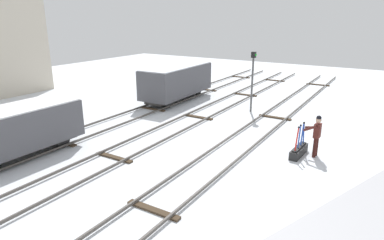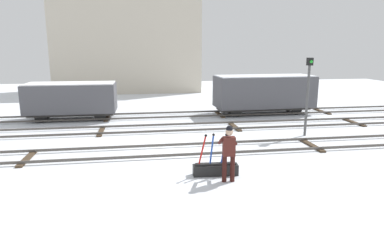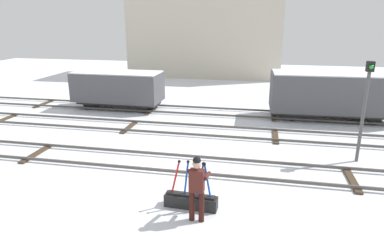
{
  "view_description": "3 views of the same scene",
  "coord_description": "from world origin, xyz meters",
  "views": [
    {
      "loc": [
        -12.98,
        -5.82,
        5.82
      ],
      "look_at": [
        -0.46,
        1.92,
        1.24
      ],
      "focal_mm": 31.26,
      "sensor_mm": 36.0,
      "label": 1
    },
    {
      "loc": [
        -1.48,
        -13.17,
        4.19
      ],
      "look_at": [
        0.68,
        0.76,
        1.18
      ],
      "focal_mm": 31.5,
      "sensor_mm": 36.0,
      "label": 2
    },
    {
      "loc": [
        2.68,
        -11.17,
        5.2
      ],
      "look_at": [
        0.02,
        2.05,
        1.17
      ],
      "focal_mm": 31.97,
      "sensor_mm": 36.0,
      "label": 3
    }
  ],
  "objects": [
    {
      "name": "track_siding_far",
      "position": [
        0.0,
        7.42,
        0.11
      ],
      "size": [
        44.0,
        1.94,
        0.18
      ],
      "color": "#4C4742",
      "rests_on": "ground_plane"
    },
    {
      "name": "apartment_building",
      "position": [
        -2.49,
        21.29,
        4.93
      ],
      "size": [
        13.96,
        5.72,
        9.85
      ],
      "color": "beige",
      "rests_on": "ground_plane"
    },
    {
      "name": "track_siding_near",
      "position": [
        0.0,
        3.96,
        0.11
      ],
      "size": [
        44.0,
        1.94,
        0.18
      ],
      "color": "#4C4742",
      "rests_on": "ground_plane"
    },
    {
      "name": "track_main_line",
      "position": [
        0.0,
        0.0,
        0.11
      ],
      "size": [
        44.0,
        1.94,
        0.18
      ],
      "color": "#4C4742",
      "rests_on": "ground_plane"
    },
    {
      "name": "rail_worker",
      "position": [
        1.23,
        -3.28,
        1.05
      ],
      "size": [
        0.56,
        0.7,
        1.84
      ],
      "rotation": [
        0.0,
        0.0,
        -0.05
      ],
      "color": "#351511",
      "rests_on": "ground_plane"
    },
    {
      "name": "switch_lever_frame",
      "position": [
        0.95,
        -2.69,
        0.25
      ],
      "size": [
        1.54,
        0.44,
        1.45
      ],
      "rotation": [
        0.0,
        0.0,
        -0.05
      ],
      "color": "black",
      "rests_on": "ground_plane"
    },
    {
      "name": "signal_post",
      "position": [
        6.43,
        1.77,
        2.31
      ],
      "size": [
        0.24,
        0.32,
        3.76
      ],
      "color": "#4C4C4C",
      "rests_on": "ground_plane"
    },
    {
      "name": "freight_car_far_end",
      "position": [
        6.41,
        7.42,
        1.43
      ],
      "size": [
        6.33,
        2.45,
        2.5
      ],
      "rotation": [
        0.0,
        0.0,
        0.03
      ],
      "color": "#2D2B28",
      "rests_on": "ground_plane"
    },
    {
      "name": "freight_car_near_switch",
      "position": [
        -5.51,
        7.42,
        1.28
      ],
      "size": [
        5.15,
        2.18,
        2.21
      ],
      "rotation": [
        0.0,
        0.0,
        -0.01
      ],
      "color": "#2D2B28",
      "rests_on": "ground_plane"
    },
    {
      "name": "ground_plane",
      "position": [
        0.0,
        0.0,
        0.0
      ],
      "size": [
        60.0,
        60.0,
        0.0
      ],
      "primitive_type": "plane",
      "color": "silver"
    }
  ]
}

